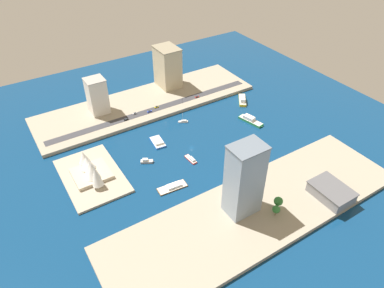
% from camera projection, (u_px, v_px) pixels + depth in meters
% --- Properties ---
extents(ground_plane, '(440.00, 440.00, 0.00)m').
position_uv_depth(ground_plane, '(191.00, 148.00, 326.49)').
color(ground_plane, navy).
extents(quay_west, '(70.00, 240.00, 3.48)m').
position_uv_depth(quay_west, '(257.00, 210.00, 263.71)').
color(quay_west, '#9E937F').
rests_on(quay_west, ground_plane).
extents(quay_east, '(70.00, 240.00, 3.48)m').
position_uv_depth(quay_east, '(147.00, 103.00, 387.16)').
color(quay_east, '#9E937F').
rests_on(quay_east, ground_plane).
extents(peninsula_point, '(70.54, 45.64, 2.00)m').
position_uv_depth(peninsula_point, '(92.00, 176.00, 294.90)').
color(peninsula_point, '#A89E89').
rests_on(peninsula_point, ground_plane).
extents(road_strip, '(9.02, 228.00, 0.15)m').
position_uv_depth(road_strip, '(155.00, 109.00, 373.03)').
color(road_strip, '#38383D').
rests_on(road_strip, quay_east).
extents(catamaran_blue, '(21.03, 12.14, 3.53)m').
position_uv_depth(catamaran_blue, '(158.00, 142.00, 331.50)').
color(catamaran_blue, blue).
rests_on(catamaran_blue, ground_plane).
extents(sailboat_small_white, '(6.60, 10.03, 11.21)m').
position_uv_depth(sailboat_small_white, '(183.00, 121.00, 359.20)').
color(sailboat_small_white, white).
rests_on(sailboat_small_white, ground_plane).
extents(tugboat_red, '(14.76, 5.24, 3.01)m').
position_uv_depth(tugboat_red, '(191.00, 159.00, 311.84)').
color(tugboat_red, red).
rests_on(tugboat_red, ground_plane).
extents(ferry_yellow_fast, '(24.25, 20.02, 6.62)m').
position_uv_depth(ferry_yellow_fast, '(242.00, 99.00, 391.03)').
color(ferry_yellow_fast, yellow).
rests_on(ferry_yellow_fast, ground_plane).
extents(yacht_sleek_gray, '(8.87, 11.91, 4.00)m').
position_uv_depth(yacht_sleek_gray, '(147.00, 161.00, 309.27)').
color(yacht_sleek_gray, '#999EA3').
rests_on(yacht_sleek_gray, ground_plane).
extents(ferry_green_doubledeck, '(28.61, 13.20, 5.89)m').
position_uv_depth(ferry_green_doubledeck, '(250.00, 120.00, 359.28)').
color(ferry_green_doubledeck, '#2D8C4C').
rests_on(ferry_green_doubledeck, ground_plane).
extents(barge_flat_brown, '(10.45, 25.27, 2.97)m').
position_uv_depth(barge_flat_brown, '(173.00, 187.00, 284.57)').
color(barge_flat_brown, brown).
rests_on(barge_flat_brown, ground_plane).
extents(warehouse_low_gray, '(31.40, 22.79, 9.17)m').
position_uv_depth(warehouse_low_gray, '(331.00, 192.00, 270.10)').
color(warehouse_low_gray, gray).
rests_on(warehouse_low_gray, quay_west).
extents(office_block_beige, '(29.92, 23.23, 45.87)m').
position_uv_depth(office_block_beige, '(168.00, 67.00, 401.66)').
color(office_block_beige, '#C6B793').
rests_on(office_block_beige, quay_east).
extents(tower_tall_glass, '(18.21, 24.48, 58.55)m').
position_uv_depth(tower_tall_glass, '(244.00, 180.00, 244.77)').
color(tower_tall_glass, '#8C9EB2').
rests_on(tower_tall_glass, quay_west).
extents(hotel_broad_white, '(18.58, 18.90, 37.44)m').
position_uv_depth(hotel_broad_white, '(97.00, 96.00, 358.00)').
color(hotel_broad_white, silver).
rests_on(hotel_broad_white, quay_east).
extents(hatchback_blue, '(2.14, 4.77, 1.70)m').
position_uv_depth(hatchback_blue, '(149.00, 111.00, 368.20)').
color(hatchback_blue, black).
rests_on(hatchback_blue, road_strip).
extents(pickup_red, '(1.93, 4.50, 1.54)m').
position_uv_depth(pickup_red, '(197.00, 97.00, 392.32)').
color(pickup_red, black).
rests_on(pickup_red, road_strip).
extents(sedan_silver, '(1.94, 4.46, 1.37)m').
position_uv_depth(sedan_silver, '(135.00, 113.00, 365.00)').
color(sedan_silver, black).
rests_on(sedan_silver, road_strip).
extents(suv_black, '(2.10, 4.49, 1.53)m').
position_uv_depth(suv_black, '(126.00, 119.00, 356.28)').
color(suv_black, black).
rests_on(suv_black, road_strip).
extents(taxi_yellow_cab, '(1.76, 4.60, 1.56)m').
position_uv_depth(taxi_yellow_cab, '(156.00, 107.00, 375.08)').
color(taxi_yellow_cab, black).
rests_on(taxi_yellow_cab, road_strip).
extents(traffic_light_waterfront, '(0.36, 0.36, 6.50)m').
position_uv_depth(traffic_light_waterfront, '(182.00, 100.00, 379.54)').
color(traffic_light_waterfront, black).
rests_on(traffic_light_waterfront, quay_east).
extents(opera_landmark, '(43.00, 29.48, 20.05)m').
position_uv_depth(opera_landmark, '(90.00, 169.00, 289.24)').
color(opera_landmark, '#BCAD93').
rests_on(opera_landmark, peninsula_point).
extents(park_tree_cluster, '(10.79, 12.47, 10.35)m').
position_uv_depth(park_tree_cluster, '(278.00, 204.00, 257.29)').
color(park_tree_cluster, brown).
rests_on(park_tree_cluster, quay_west).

